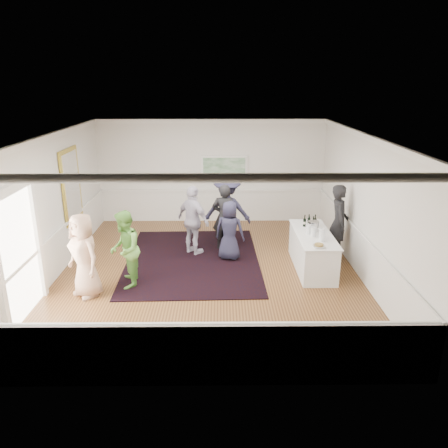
{
  "coord_description": "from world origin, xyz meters",
  "views": [
    {
      "loc": [
        0.27,
        -9.39,
        4.32
      ],
      "look_at": [
        0.36,
        0.2,
        1.14
      ],
      "focal_mm": 35.0,
      "sensor_mm": 36.0,
      "label": 1
    }
  ],
  "objects_px": {
    "guest_dark_a": "(227,211)",
    "nut_bowl": "(319,246)",
    "guest_green": "(125,250)",
    "bartender": "(339,223)",
    "guest_navy": "(230,231)",
    "serving_table": "(312,251)",
    "guest_dark_b": "(224,217)",
    "guest_tan": "(84,256)",
    "ice_bucket": "(313,227)",
    "guest_lilac": "(193,221)"
  },
  "relations": [
    {
      "from": "serving_table",
      "to": "guest_dark_a",
      "type": "bearing_deg",
      "value": 141.53
    },
    {
      "from": "serving_table",
      "to": "bartender",
      "type": "bearing_deg",
      "value": 38.49
    },
    {
      "from": "bartender",
      "to": "nut_bowl",
      "type": "relative_size",
      "value": 7.15
    },
    {
      "from": "bartender",
      "to": "guest_dark_b",
      "type": "bearing_deg",
      "value": 83.37
    },
    {
      "from": "guest_dark_a",
      "to": "guest_dark_b",
      "type": "relative_size",
      "value": 1.1
    },
    {
      "from": "guest_tan",
      "to": "ice_bucket",
      "type": "relative_size",
      "value": 6.87
    },
    {
      "from": "guest_dark_b",
      "to": "ice_bucket",
      "type": "xyz_separation_m",
      "value": [
        2.11,
        -1.13,
        0.11
      ]
    },
    {
      "from": "serving_table",
      "to": "guest_dark_b",
      "type": "distance_m",
      "value": 2.49
    },
    {
      "from": "ice_bucket",
      "to": "guest_navy",
      "type": "bearing_deg",
      "value": 167.31
    },
    {
      "from": "guest_navy",
      "to": "ice_bucket",
      "type": "xyz_separation_m",
      "value": [
        1.98,
        -0.45,
        0.25
      ]
    },
    {
      "from": "guest_lilac",
      "to": "guest_dark_b",
      "type": "height_order",
      "value": "guest_lilac"
    },
    {
      "from": "guest_tan",
      "to": "guest_dark_a",
      "type": "distance_m",
      "value": 4.17
    },
    {
      "from": "serving_table",
      "to": "ice_bucket",
      "type": "distance_m",
      "value": 0.58
    },
    {
      "from": "bartender",
      "to": "guest_dark_b",
      "type": "distance_m",
      "value": 2.91
    },
    {
      "from": "guest_green",
      "to": "guest_navy",
      "type": "distance_m",
      "value": 2.74
    },
    {
      "from": "serving_table",
      "to": "guest_dark_a",
      "type": "xyz_separation_m",
      "value": [
        -2.01,
        1.59,
        0.53
      ]
    },
    {
      "from": "guest_green",
      "to": "nut_bowl",
      "type": "xyz_separation_m",
      "value": [
        4.17,
        0.0,
        0.07
      ]
    },
    {
      "from": "guest_dark_a",
      "to": "guest_navy",
      "type": "bearing_deg",
      "value": 97.37
    },
    {
      "from": "bartender",
      "to": "ice_bucket",
      "type": "height_order",
      "value": "bartender"
    },
    {
      "from": "bartender",
      "to": "guest_tan",
      "type": "relative_size",
      "value": 1.07
    },
    {
      "from": "serving_table",
      "to": "guest_dark_a",
      "type": "distance_m",
      "value": 2.61
    },
    {
      "from": "guest_green",
      "to": "guest_dark_b",
      "type": "relative_size",
      "value": 0.96
    },
    {
      "from": "guest_dark_a",
      "to": "nut_bowl",
      "type": "relative_size",
      "value": 7.25
    },
    {
      "from": "nut_bowl",
      "to": "guest_navy",
      "type": "bearing_deg",
      "value": 141.47
    },
    {
      "from": "guest_green",
      "to": "guest_lilac",
      "type": "height_order",
      "value": "guest_lilac"
    },
    {
      "from": "nut_bowl",
      "to": "bartender",
      "type": "bearing_deg",
      "value": 61.45
    },
    {
      "from": "serving_table",
      "to": "nut_bowl",
      "type": "xyz_separation_m",
      "value": [
        -0.07,
        -0.9,
        0.48
      ]
    },
    {
      "from": "guest_green",
      "to": "guest_dark_b",
      "type": "distance_m",
      "value": 3.07
    },
    {
      "from": "guest_green",
      "to": "bartender",
      "type": "bearing_deg",
      "value": 99.69
    },
    {
      "from": "guest_dark_a",
      "to": "ice_bucket",
      "type": "height_order",
      "value": "guest_dark_a"
    },
    {
      "from": "guest_green",
      "to": "nut_bowl",
      "type": "relative_size",
      "value": 6.35
    },
    {
      "from": "guest_green",
      "to": "nut_bowl",
      "type": "bearing_deg",
      "value": 83.1
    },
    {
      "from": "guest_navy",
      "to": "nut_bowl",
      "type": "xyz_separation_m",
      "value": [
        1.89,
        -1.5,
        0.17
      ]
    },
    {
      "from": "nut_bowl",
      "to": "ice_bucket",
      "type": "bearing_deg",
      "value": 84.96
    },
    {
      "from": "guest_lilac",
      "to": "guest_dark_a",
      "type": "relative_size",
      "value": 0.93
    },
    {
      "from": "guest_dark_a",
      "to": "guest_navy",
      "type": "xyz_separation_m",
      "value": [
        0.05,
        -0.99,
        -0.22
      ]
    },
    {
      "from": "serving_table",
      "to": "guest_dark_b",
      "type": "bearing_deg",
      "value": 148.35
    },
    {
      "from": "guest_dark_a",
      "to": "guest_navy",
      "type": "distance_m",
      "value": 1.01
    },
    {
      "from": "guest_dark_a",
      "to": "ice_bucket",
      "type": "bearing_deg",
      "value": 149.34
    },
    {
      "from": "serving_table",
      "to": "guest_dark_b",
      "type": "height_order",
      "value": "guest_dark_b"
    },
    {
      "from": "guest_green",
      "to": "ice_bucket",
      "type": "bearing_deg",
      "value": 97.02
    },
    {
      "from": "ice_bucket",
      "to": "guest_lilac",
      "type": "bearing_deg",
      "value": 164.57
    },
    {
      "from": "bartender",
      "to": "ice_bucket",
      "type": "bearing_deg",
      "value": 128.12
    },
    {
      "from": "guest_tan",
      "to": "guest_dark_b",
      "type": "bearing_deg",
      "value": 83.75
    },
    {
      "from": "bartender",
      "to": "nut_bowl",
      "type": "distance_m",
      "value": 1.69
    },
    {
      "from": "guest_dark_a",
      "to": "serving_table",
      "type": "bearing_deg",
      "value": 146.12
    },
    {
      "from": "guest_tan",
      "to": "nut_bowl",
      "type": "relative_size",
      "value": 6.66
    },
    {
      "from": "guest_lilac",
      "to": "nut_bowl",
      "type": "xyz_separation_m",
      "value": [
        2.81,
        -1.86,
        0.02
      ]
    },
    {
      "from": "guest_tan",
      "to": "guest_dark_a",
      "type": "relative_size",
      "value": 0.92
    },
    {
      "from": "ice_bucket",
      "to": "nut_bowl",
      "type": "distance_m",
      "value": 1.06
    }
  ]
}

